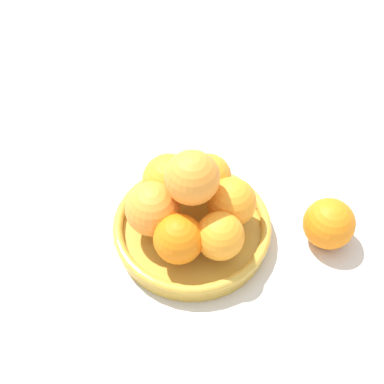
{
  "coord_description": "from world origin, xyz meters",
  "views": [
    {
      "loc": [
        -0.23,
        0.43,
        0.69
      ],
      "look_at": [
        0.0,
        0.0,
        0.11
      ],
      "focal_mm": 50.0,
      "sensor_mm": 36.0,
      "label": 1
    }
  ],
  "objects": [
    {
      "name": "ground_plane",
      "position": [
        0.0,
        0.0,
        0.0
      ],
      "size": [
        4.0,
        4.0,
        0.0
      ],
      "primitive_type": "plane",
      "color": "beige"
    },
    {
      "name": "fruit_bowl",
      "position": [
        0.0,
        0.0,
        0.02
      ],
      "size": [
        0.25,
        0.25,
        0.04
      ],
      "color": "gold",
      "rests_on": "ground_plane"
    },
    {
      "name": "orange_pile",
      "position": [
        0.0,
        -0.0,
        0.08
      ],
      "size": [
        0.19,
        0.2,
        0.14
      ],
      "color": "orange",
      "rests_on": "fruit_bowl"
    },
    {
      "name": "stray_orange",
      "position": [
        -0.19,
        -0.09,
        0.04
      ],
      "size": [
        0.08,
        0.08,
        0.08
      ],
      "primitive_type": "sphere",
      "color": "orange",
      "rests_on": "ground_plane"
    }
  ]
}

